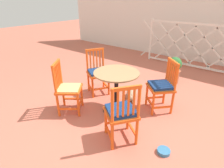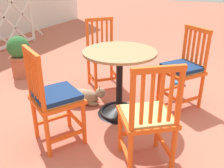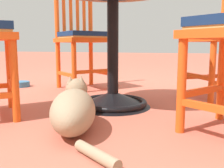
{
  "view_description": "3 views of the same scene",
  "coord_description": "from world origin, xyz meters",
  "px_view_note": "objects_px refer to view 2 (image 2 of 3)",
  "views": [
    {
      "loc": [
        1.54,
        -2.01,
        1.83
      ],
      "look_at": [
        -0.12,
        0.14,
        0.53
      ],
      "focal_mm": 28.88,
      "sensor_mm": 36.0,
      "label": 1
    },
    {
      "loc": [
        -2.33,
        -0.78,
        1.47
      ],
      "look_at": [
        -0.17,
        0.25,
        0.39
      ],
      "focal_mm": 40.36,
      "sensor_mm": 36.0,
      "label": 2
    },
    {
      "loc": [
        -0.63,
        1.71,
        0.38
      ],
      "look_at": [
        -0.05,
        0.16,
        0.14
      ],
      "focal_mm": 40.96,
      "sensor_mm": 36.0,
      "label": 3
    }
  ],
  "objects_px": {
    "orange_chair_facing_out": "(183,70)",
    "cafe_table": "(119,90)",
    "orange_chair_tucked_in": "(54,99)",
    "pet_water_bowl": "(178,82)",
    "terracotta_planter": "(20,56)",
    "orange_chair_by_planter": "(148,118)",
    "orange_chair_near_fence": "(103,55)",
    "tabby_cat": "(83,97)"
  },
  "relations": [
    {
      "from": "orange_chair_facing_out",
      "to": "cafe_table",
      "type": "bearing_deg",
      "value": 131.5
    },
    {
      "from": "orange_chair_tucked_in",
      "to": "pet_water_bowl",
      "type": "bearing_deg",
      "value": -22.64
    },
    {
      "from": "terracotta_planter",
      "to": "pet_water_bowl",
      "type": "xyz_separation_m",
      "value": [
        0.73,
        -2.2,
        -0.3
      ]
    },
    {
      "from": "orange_chair_facing_out",
      "to": "pet_water_bowl",
      "type": "bearing_deg",
      "value": 12.73
    },
    {
      "from": "orange_chair_by_planter",
      "to": "orange_chair_facing_out",
      "type": "distance_m",
      "value": 1.15
    },
    {
      "from": "cafe_table",
      "to": "pet_water_bowl",
      "type": "relative_size",
      "value": 4.47
    },
    {
      "from": "orange_chair_by_planter",
      "to": "orange_chair_facing_out",
      "type": "bearing_deg",
      "value": -2.15
    },
    {
      "from": "orange_chair_tucked_in",
      "to": "terracotta_planter",
      "type": "bearing_deg",
      "value": 53.68
    },
    {
      "from": "orange_chair_near_fence",
      "to": "terracotta_planter",
      "type": "distance_m",
      "value": 1.29
    },
    {
      "from": "cafe_table",
      "to": "orange_chair_facing_out",
      "type": "bearing_deg",
      "value": -48.5
    },
    {
      "from": "orange_chair_facing_out",
      "to": "orange_chair_near_fence",
      "type": "distance_m",
      "value": 1.07
    },
    {
      "from": "tabby_cat",
      "to": "pet_water_bowl",
      "type": "bearing_deg",
      "value": -40.41
    },
    {
      "from": "terracotta_planter",
      "to": "orange_chair_facing_out",
      "type": "bearing_deg",
      "value": -86.61
    },
    {
      "from": "orange_chair_facing_out",
      "to": "tabby_cat",
      "type": "height_order",
      "value": "orange_chair_facing_out"
    },
    {
      "from": "cafe_table",
      "to": "pet_water_bowl",
      "type": "bearing_deg",
      "value": -21.75
    },
    {
      "from": "orange_chair_facing_out",
      "to": "pet_water_bowl",
      "type": "height_order",
      "value": "orange_chair_facing_out"
    },
    {
      "from": "orange_chair_facing_out",
      "to": "orange_chair_near_fence",
      "type": "bearing_deg",
      "value": 84.68
    },
    {
      "from": "terracotta_planter",
      "to": "tabby_cat",
      "type": "bearing_deg",
      "value": -105.2
    },
    {
      "from": "orange_chair_by_planter",
      "to": "pet_water_bowl",
      "type": "relative_size",
      "value": 5.36
    },
    {
      "from": "orange_chair_near_fence",
      "to": "orange_chair_tucked_in",
      "type": "relative_size",
      "value": 1.0
    },
    {
      "from": "orange_chair_by_planter",
      "to": "pet_water_bowl",
      "type": "height_order",
      "value": "orange_chair_by_planter"
    },
    {
      "from": "orange_chair_by_planter",
      "to": "pet_water_bowl",
      "type": "xyz_separation_m",
      "value": [
        1.74,
        0.09,
        -0.41
      ]
    },
    {
      "from": "orange_chair_facing_out",
      "to": "tabby_cat",
      "type": "bearing_deg",
      "value": 114.95
    },
    {
      "from": "cafe_table",
      "to": "orange_chair_by_planter",
      "type": "bearing_deg",
      "value": -140.89
    },
    {
      "from": "cafe_table",
      "to": "tabby_cat",
      "type": "xyz_separation_m",
      "value": [
        0.01,
        0.48,
        -0.19
      ]
    },
    {
      "from": "tabby_cat",
      "to": "pet_water_bowl",
      "type": "relative_size",
      "value": 3.59
    },
    {
      "from": "orange_chair_by_planter",
      "to": "orange_chair_tucked_in",
      "type": "relative_size",
      "value": 1.0
    },
    {
      "from": "tabby_cat",
      "to": "orange_chair_by_planter",
      "type": "bearing_deg",
      "value": -123.27
    },
    {
      "from": "tabby_cat",
      "to": "pet_water_bowl",
      "type": "xyz_separation_m",
      "value": [
        1.08,
        -0.92,
        -0.07
      ]
    },
    {
      "from": "tabby_cat",
      "to": "pet_water_bowl",
      "type": "height_order",
      "value": "tabby_cat"
    },
    {
      "from": "orange_chair_near_fence",
      "to": "cafe_table",
      "type": "bearing_deg",
      "value": -140.22
    },
    {
      "from": "orange_chair_near_fence",
      "to": "terracotta_planter",
      "type": "height_order",
      "value": "orange_chair_near_fence"
    },
    {
      "from": "cafe_table",
      "to": "orange_chair_near_fence",
      "type": "relative_size",
      "value": 0.83
    },
    {
      "from": "orange_chair_by_planter",
      "to": "tabby_cat",
      "type": "distance_m",
      "value": 1.25
    },
    {
      "from": "terracotta_planter",
      "to": "pet_water_bowl",
      "type": "relative_size",
      "value": 3.65
    },
    {
      "from": "orange_chair_near_fence",
      "to": "pet_water_bowl",
      "type": "height_order",
      "value": "orange_chair_near_fence"
    },
    {
      "from": "orange_chair_facing_out",
      "to": "terracotta_planter",
      "type": "bearing_deg",
      "value": 93.39
    },
    {
      "from": "orange_chair_by_planter",
      "to": "orange_chair_facing_out",
      "type": "relative_size",
      "value": 1.0
    },
    {
      "from": "orange_chair_facing_out",
      "to": "tabby_cat",
      "type": "distance_m",
      "value": 1.21
    },
    {
      "from": "tabby_cat",
      "to": "orange_chair_near_fence",
      "type": "bearing_deg",
      "value": 1.97
    },
    {
      "from": "terracotta_planter",
      "to": "orange_chair_by_planter",
      "type": "bearing_deg",
      "value": -113.77
    },
    {
      "from": "cafe_table",
      "to": "tabby_cat",
      "type": "relative_size",
      "value": 1.25
    }
  ]
}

